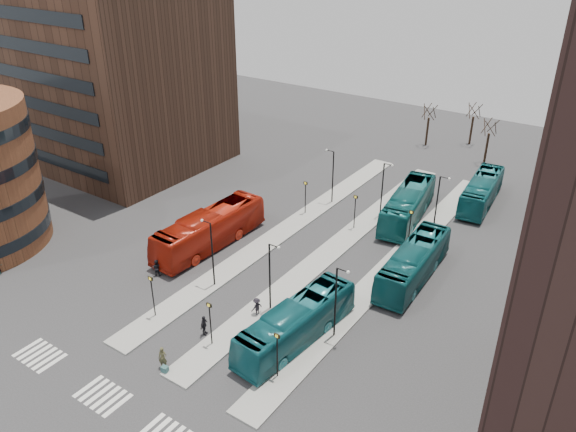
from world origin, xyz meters
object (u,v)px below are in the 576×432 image
Objects in this scene: teal_bus_a at (296,323)px; teal_bus_c at (414,263)px; suitcase at (165,370)px; commuter_b at (204,325)px; teal_bus_d at (482,191)px; traveller at (163,358)px; commuter_c at (257,307)px; red_bus at (210,229)px; commuter_a at (157,268)px; teal_bus_b at (408,205)px.

teal_bus_a is 0.98× the size of teal_bus_c.
commuter_b is (-0.58, 4.73, 0.54)m from suitcase.
teal_bus_d is at bearing 87.11° from teal_bus_c.
traveller is (-10.06, -38.98, -0.73)m from teal_bus_d.
traveller is at bearing 2.56° from commuter_c.
red_bus reaches higher than teal_bus_d.
commuter_c is (-4.32, 0.78, -0.81)m from teal_bus_a.
commuter_a is at bearing 52.75° from commuter_b.
red_bus is 20.98m from teal_bus_b.
teal_bus_c is 7.37× the size of commuter_c.
commuter_a is 10.89m from commuter_c.
suitcase is 0.34× the size of traveller.
teal_bus_b is at bearing 113.92° from teal_bus_c.
suitcase is 0.05× the size of teal_bus_a.
traveller is 4.37m from commuter_b.
teal_bus_d is 40.26m from traveller.
commuter_c is (1.26, 8.91, 0.51)m from suitcase.
commuter_a is at bearing -149.23° from teal_bus_c.
commuter_b is at bearing -124.08° from teal_bus_c.
traveller is 1.03× the size of commuter_b.
commuter_c is (10.88, 0.44, 0.01)m from commuter_a.
teal_bus_b is 11.49m from teal_bus_c.
red_bus is 1.16× the size of teal_bus_d.
commuter_b is (-6.16, -3.40, -0.78)m from teal_bus_a.
traveller is at bearing -122.50° from teal_bus_a.
traveller is at bearing -118.16° from teal_bus_c.
teal_bus_d is 6.83× the size of commuter_b.
teal_bus_a reaches higher than teal_bus_d.
suitcase is 40.51m from teal_bus_d.
teal_bus_c is at bearing 79.04° from teal_bus_a.
commuter_a is (-19.17, -30.88, -0.80)m from teal_bus_d.
teal_bus_c is 22.74m from commuter_a.
red_bus reaches higher than suitcase.
commuter_a is (-13.92, -22.73, -0.94)m from teal_bus_b.
commuter_a is at bearing -73.43° from commuter_c.
teal_bus_c is 19.02m from commuter_b.
teal_bus_b reaches higher than teal_bus_d.
teal_bus_a is at bearing -75.93° from commuter_b.
suitcase is at bearing -106.33° from teal_bus_b.
teal_bus_c is 18.44m from teal_bus_d.
commuter_c is at bearing 175.39° from teal_bus_a.
red_bus is at bearing -165.08° from teal_bus_c.
teal_bus_b reaches higher than traveller.
teal_bus_a reaches higher than commuter_a.
traveller reaches higher than commuter_a.
commuter_c is (10.42, -6.21, -1.03)m from red_bus.
suitcase is 9.02m from commuter_c.
commuter_a is at bearing -126.98° from teal_bus_d.
teal_bus_b is at bearing -173.50° from commuter_c.
red_bus is 6.74m from commuter_a.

